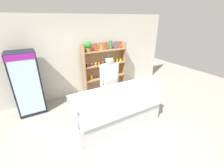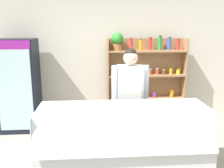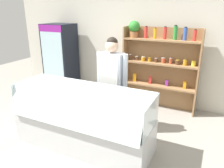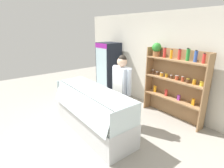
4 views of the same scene
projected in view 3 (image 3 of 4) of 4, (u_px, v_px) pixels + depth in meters
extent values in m
plane|color=gray|center=(87.00, 145.00, 3.64)|extent=(12.00, 12.00, 0.00)
cube|color=beige|center=(137.00, 44.00, 5.13)|extent=(6.80, 0.10, 2.70)
cube|color=black|center=(61.00, 59.00, 5.65)|extent=(0.71, 0.62, 1.80)
cube|color=silver|center=(53.00, 62.00, 5.38)|extent=(0.63, 0.01, 1.60)
cube|color=#8C1E8C|center=(50.00, 28.00, 5.11)|extent=(0.67, 0.01, 0.16)
cylinder|color=purple|center=(51.00, 82.00, 5.71)|extent=(0.06, 0.06, 0.15)
cylinder|color=#2D8C38|center=(56.00, 83.00, 5.62)|extent=(0.05, 0.05, 0.18)
cylinder|color=#2D8C38|center=(63.00, 84.00, 5.55)|extent=(0.05, 0.05, 0.15)
cylinder|color=purple|center=(48.00, 64.00, 5.56)|extent=(0.05, 0.05, 0.19)
cylinder|color=red|center=(53.00, 65.00, 5.50)|extent=(0.06, 0.06, 0.17)
cylinder|color=red|center=(57.00, 66.00, 5.45)|extent=(0.05, 0.05, 0.15)
cylinder|color=red|center=(62.00, 66.00, 5.38)|extent=(0.05, 0.05, 0.17)
cylinder|color=#9E6623|center=(46.00, 46.00, 5.41)|extent=(0.05, 0.05, 0.19)
cylinder|color=red|center=(51.00, 47.00, 5.35)|extent=(0.06, 0.06, 0.15)
cylinder|color=silver|center=(56.00, 47.00, 5.29)|extent=(0.05, 0.05, 0.18)
cylinder|color=orange|center=(60.00, 46.00, 5.22)|extent=(0.06, 0.06, 0.22)
cube|color=#9E754C|center=(161.00, 68.00, 4.84)|extent=(1.63, 0.02, 1.78)
cube|color=#9E754C|center=(125.00, 66.00, 5.05)|extent=(0.03, 0.28, 1.78)
cube|color=#9E754C|center=(198.00, 75.00, 4.39)|extent=(0.03, 0.28, 1.78)
cube|color=#9E754C|center=(158.00, 85.00, 4.84)|extent=(1.57, 0.28, 0.04)
cube|color=#9E754C|center=(160.00, 63.00, 4.68)|extent=(1.57, 0.28, 0.04)
cube|color=#9E754C|center=(161.00, 40.00, 4.51)|extent=(1.57, 0.28, 0.04)
cylinder|color=#996038|center=(134.00, 34.00, 4.73)|extent=(0.18, 0.18, 0.13)
sphere|color=#2E852D|center=(134.00, 26.00, 4.68)|extent=(0.24, 0.24, 0.24)
cylinder|color=red|center=(146.00, 33.00, 4.59)|extent=(0.07, 0.07, 0.24)
cylinder|color=black|center=(146.00, 26.00, 4.56)|extent=(0.05, 0.05, 0.02)
cylinder|color=orange|center=(155.00, 34.00, 4.51)|extent=(0.06, 0.06, 0.21)
cylinder|color=black|center=(156.00, 28.00, 4.49)|extent=(0.04, 0.04, 0.02)
cylinder|color=red|center=(165.00, 33.00, 4.46)|extent=(0.07, 0.07, 0.24)
cylinder|color=black|center=(165.00, 27.00, 4.40)|extent=(0.05, 0.05, 0.02)
cylinder|color=#2D8C38|center=(175.00, 33.00, 4.38)|extent=(0.08, 0.08, 0.27)
cylinder|color=black|center=(176.00, 25.00, 4.30)|extent=(0.05, 0.05, 0.02)
cylinder|color=#3356B2|center=(185.00, 34.00, 4.29)|extent=(0.07, 0.07, 0.25)
cylinder|color=black|center=(186.00, 27.00, 4.23)|extent=(0.05, 0.05, 0.02)
cylinder|color=red|center=(195.00, 36.00, 4.21)|extent=(0.07, 0.07, 0.21)
cylinder|color=black|center=(196.00, 30.00, 4.17)|extent=(0.04, 0.04, 0.02)
cylinder|color=brown|center=(131.00, 57.00, 4.94)|extent=(0.06, 0.06, 0.11)
cylinder|color=silver|center=(131.00, 54.00, 4.91)|extent=(0.07, 0.07, 0.01)
cylinder|color=brown|center=(137.00, 58.00, 4.88)|extent=(0.07, 0.07, 0.08)
cylinder|color=silver|center=(137.00, 56.00, 4.86)|extent=(0.07, 0.07, 0.01)
cylinder|color=orange|center=(143.00, 59.00, 4.79)|extent=(0.08, 0.08, 0.09)
cylinder|color=silver|center=(143.00, 57.00, 4.79)|extent=(0.08, 0.08, 0.01)
cylinder|color=orange|center=(150.00, 60.00, 4.76)|extent=(0.07, 0.07, 0.08)
cylinder|color=gold|center=(150.00, 58.00, 4.74)|extent=(0.07, 0.07, 0.01)
cylinder|color=brown|center=(156.00, 60.00, 4.69)|extent=(0.07, 0.07, 0.08)
cylinder|color=silver|center=(156.00, 58.00, 4.68)|extent=(0.07, 0.07, 0.01)
cylinder|color=#BF4C2D|center=(163.00, 61.00, 4.62)|extent=(0.08, 0.08, 0.11)
cylinder|color=silver|center=(164.00, 58.00, 4.60)|extent=(0.08, 0.08, 0.01)
cylinder|color=#BF4C2D|center=(171.00, 61.00, 4.56)|extent=(0.07, 0.07, 0.12)
cylinder|color=silver|center=(171.00, 58.00, 4.54)|extent=(0.07, 0.07, 0.01)
cylinder|color=brown|center=(177.00, 63.00, 4.49)|extent=(0.08, 0.08, 0.09)
cylinder|color=gold|center=(178.00, 60.00, 4.49)|extent=(0.09, 0.09, 0.01)
cylinder|color=orange|center=(185.00, 63.00, 4.43)|extent=(0.07, 0.07, 0.11)
cylinder|color=gold|center=(185.00, 60.00, 4.42)|extent=(0.08, 0.08, 0.01)
cylinder|color=yellow|center=(194.00, 64.00, 4.39)|extent=(0.08, 0.08, 0.10)
cylinder|color=gold|center=(194.00, 61.00, 4.36)|extent=(0.08, 0.08, 0.01)
cube|color=orange|center=(135.00, 77.00, 5.04)|extent=(0.07, 0.05, 0.18)
cube|color=red|center=(150.00, 80.00, 4.88)|extent=(0.06, 0.04, 0.17)
cube|color=purple|center=(167.00, 83.00, 4.74)|extent=(0.07, 0.04, 0.13)
cube|color=orange|center=(185.00, 85.00, 4.58)|extent=(0.06, 0.04, 0.16)
cube|color=silver|center=(84.00, 130.00, 3.56)|extent=(2.24, 0.75, 0.55)
cube|color=white|center=(83.00, 114.00, 3.46)|extent=(2.18, 0.69, 0.03)
cube|color=silver|center=(68.00, 111.00, 3.09)|extent=(2.20, 0.16, 0.47)
cube|color=silver|center=(83.00, 88.00, 3.36)|extent=(2.20, 0.59, 0.01)
cube|color=silver|center=(29.00, 91.00, 3.85)|extent=(0.01, 0.71, 0.45)
cube|color=silver|center=(151.00, 117.00, 2.93)|extent=(0.01, 0.71, 0.45)
cube|color=tan|center=(45.00, 101.00, 3.87)|extent=(0.16, 0.13, 0.04)
cube|color=white|center=(36.00, 105.00, 3.68)|extent=(0.05, 0.03, 0.02)
cube|color=beige|center=(64.00, 105.00, 3.70)|extent=(0.16, 0.13, 0.04)
cube|color=white|center=(56.00, 110.00, 3.51)|extent=(0.05, 0.03, 0.02)
cube|color=beige|center=(86.00, 109.00, 3.52)|extent=(0.17, 0.12, 0.06)
cube|color=white|center=(78.00, 115.00, 3.33)|extent=(0.05, 0.03, 0.02)
cube|color=beige|center=(109.00, 115.00, 3.35)|extent=(0.16, 0.14, 0.04)
cube|color=white|center=(102.00, 121.00, 3.16)|extent=(0.05, 0.03, 0.02)
cube|color=tan|center=(135.00, 121.00, 3.18)|extent=(0.17, 0.11, 0.04)
cube|color=white|center=(129.00, 128.00, 2.98)|extent=(0.05, 0.03, 0.02)
cylinder|color=#C1706B|center=(33.00, 102.00, 3.73)|extent=(0.16, 0.12, 0.11)
cylinder|color=tan|center=(42.00, 103.00, 3.63)|extent=(0.21, 0.16, 0.15)
cylinder|color=white|center=(112.00, 117.00, 3.12)|extent=(0.07, 0.07, 0.19)
cylinder|color=white|center=(118.00, 119.00, 3.07)|extent=(0.07, 0.07, 0.20)
cylinder|color=#383D51|center=(108.00, 108.00, 4.06)|extent=(0.13, 0.13, 0.79)
cylinder|color=#383D51|center=(116.00, 110.00, 3.99)|extent=(0.13, 0.13, 0.79)
cube|color=silver|center=(112.00, 72.00, 3.79)|extent=(0.39, 0.24, 0.65)
cube|color=white|center=(109.00, 93.00, 3.80)|extent=(0.33, 0.01, 1.22)
cylinder|color=silver|center=(100.00, 68.00, 3.88)|extent=(0.09, 0.09, 0.59)
cylinder|color=silver|center=(125.00, 71.00, 3.68)|extent=(0.09, 0.09, 0.59)
sphere|color=#D8AD8E|center=(112.00, 46.00, 3.64)|extent=(0.22, 0.22, 0.22)
sphere|color=black|center=(112.00, 43.00, 3.63)|extent=(0.19, 0.19, 0.19)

